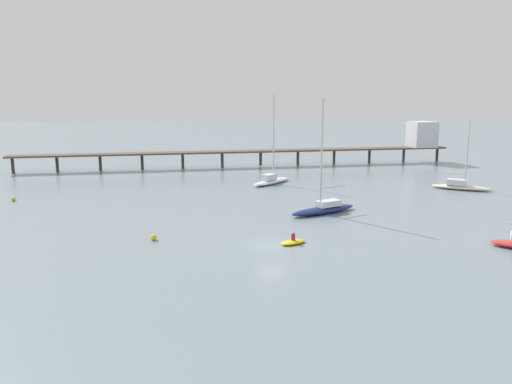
{
  "coord_description": "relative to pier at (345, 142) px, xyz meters",
  "views": [
    {
      "loc": [
        -4.93,
        -41.68,
        13.09
      ],
      "look_at": [
        0.0,
        16.6,
        1.5
      ],
      "focal_mm": 35.17,
      "sensor_mm": 36.0,
      "label": 1
    }
  ],
  "objects": [
    {
      "name": "sailboat_white",
      "position": [
        -16.0,
        -19.31,
        -3.38
      ],
      "size": [
        6.96,
        7.34,
        12.85
      ],
      "color": "white",
      "rests_on": "ground_plane"
    },
    {
      "name": "mooring_buoy_mid",
      "position": [
        -49.03,
        -28.54,
        -3.87
      ],
      "size": [
        0.55,
        0.55,
        0.55
      ],
      "primitive_type": "sphere",
      "color": "yellow",
      "rests_on": "ground_plane"
    },
    {
      "name": "mooring_buoy_far",
      "position": [
        -29.88,
        -46.91,
        -3.86
      ],
      "size": [
        0.56,
        0.56,
        0.56
      ],
      "primitive_type": "sphere",
      "color": "yellow",
      "rests_on": "ground_plane"
    },
    {
      "name": "ground_plane",
      "position": [
        -19.39,
        -49.47,
        -4.14
      ],
      "size": [
        400.0,
        400.0,
        0.0
      ],
      "primitive_type": "plane",
      "color": "gray"
    },
    {
      "name": "pier",
      "position": [
        0.0,
        0.0,
        0.0
      ],
      "size": [
        78.53,
        11.61,
        7.73
      ],
      "color": "brown",
      "rests_on": "ground_plane"
    },
    {
      "name": "sailboat_navy",
      "position": [
        -12.27,
        -37.99,
        -3.4
      ],
      "size": [
        8.5,
        5.53,
        12.56
      ],
      "color": "navy",
      "rests_on": "ground_plane"
    },
    {
      "name": "sailboat_cream",
      "position": [
        9.51,
        -25.89,
        -3.54
      ],
      "size": [
        7.91,
        5.81,
        9.41
      ],
      "color": "beige",
      "rests_on": "ground_plane"
    },
    {
      "name": "dinghy_yellow",
      "position": [
        -17.48,
        -49.12,
        -3.93
      ],
      "size": [
        2.72,
        2.19,
        1.14
      ],
      "color": "yellow",
      "rests_on": "ground_plane"
    }
  ]
}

